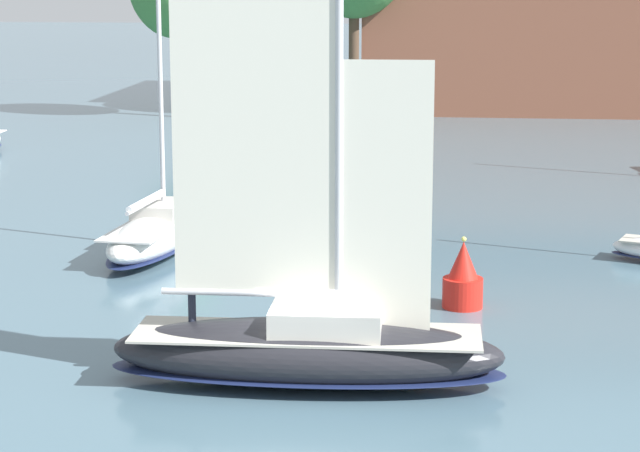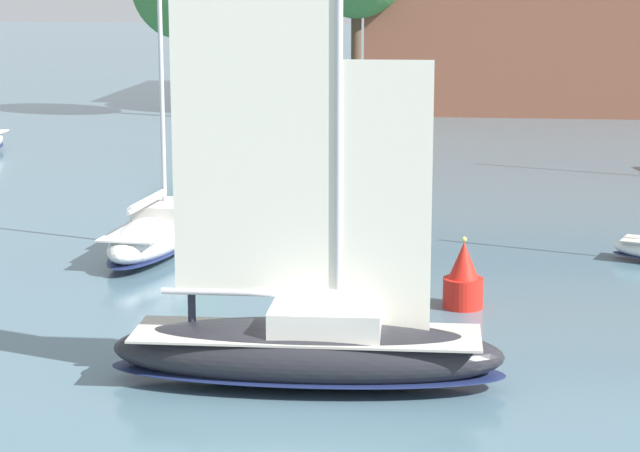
{
  "view_description": "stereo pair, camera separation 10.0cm",
  "coord_description": "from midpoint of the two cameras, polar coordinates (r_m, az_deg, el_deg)",
  "views": [
    {
      "loc": [
        3.61,
        -29.71,
        10.34
      ],
      "look_at": [
        0.0,
        3.0,
        3.46
      ],
      "focal_mm": 70.0,
      "sensor_mm": 36.0,
      "label": 1
    },
    {
      "loc": [
        3.71,
        -29.7,
        10.34
      ],
      "look_at": [
        0.0,
        3.0,
        3.46
      ],
      "focal_mm": 70.0,
      "sensor_mm": 36.0,
      "label": 2
    }
  ],
  "objects": [
    {
      "name": "sailboat_main",
      "position": [
        31.33,
        -0.5,
        -5.37
      ],
      "size": [
        10.03,
        2.99,
        13.71
      ],
      "color": "#232328",
      "rests_on": "ground"
    },
    {
      "name": "sailboat_moored_mid_channel",
      "position": [
        46.24,
        -7.29,
        -0.19
      ],
      "size": [
        3.22,
        8.81,
        11.86
      ],
      "color": "white",
      "rests_on": "ground"
    },
    {
      "name": "channel_buoy",
      "position": [
        38.59,
        6.65,
        -2.44
      ],
      "size": [
        1.25,
        1.25,
        2.24
      ],
      "color": "red",
      "rests_on": "ground"
    },
    {
      "name": "ground_plane",
      "position": [
        31.67,
        -0.52,
        -7.25
      ],
      "size": [
        400.0,
        400.0,
        0.0
      ],
      "primitive_type": "plane",
      "color": "slate"
    }
  ]
}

